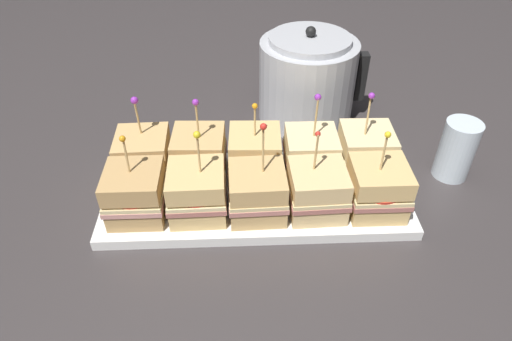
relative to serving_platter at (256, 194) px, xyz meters
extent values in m
plane|color=#383333|center=(0.00, 0.00, -0.01)|extent=(6.00, 6.00, 0.00)
cube|color=white|center=(0.00, 0.00, 0.00)|extent=(0.50, 0.21, 0.01)
cube|color=white|center=(0.00, 0.00, 0.01)|extent=(0.50, 0.21, 0.01)
cube|color=tan|center=(-0.19, -0.05, 0.02)|extent=(0.08, 0.08, 0.03)
cube|color=tan|center=(-0.19, -0.05, 0.04)|extent=(0.09, 0.09, 0.01)
cube|color=beige|center=(-0.19, -0.05, 0.05)|extent=(0.09, 0.09, 0.01)
cylinder|color=red|center=(-0.19, -0.06, 0.06)|extent=(0.05, 0.05, 0.00)
cube|color=tan|center=(-0.19, -0.05, 0.07)|extent=(0.08, 0.08, 0.03)
cylinder|color=tan|center=(-0.19, -0.04, 0.11)|extent=(0.00, 0.01, 0.07)
sphere|color=orange|center=(-0.19, -0.04, 0.15)|extent=(0.01, 0.01, 0.01)
cube|color=tan|center=(-0.09, -0.05, 0.02)|extent=(0.09, 0.09, 0.03)
cube|color=#B26B60|center=(-0.09, -0.05, 0.04)|extent=(0.09, 0.09, 0.01)
cube|color=beige|center=(-0.09, -0.05, 0.05)|extent=(0.09, 0.09, 0.01)
cylinder|color=red|center=(-0.09, -0.06, 0.06)|extent=(0.05, 0.05, 0.00)
cube|color=#E0B771|center=(-0.09, -0.05, 0.07)|extent=(0.09, 0.09, 0.03)
cylinder|color=tan|center=(-0.08, -0.05, 0.12)|extent=(0.00, 0.01, 0.08)
sphere|color=yellow|center=(-0.08, -0.05, 0.16)|extent=(0.01, 0.01, 0.01)
cube|color=tan|center=(0.00, -0.05, 0.02)|extent=(0.09, 0.09, 0.03)
cube|color=tan|center=(0.00, -0.05, 0.04)|extent=(0.09, 0.09, 0.01)
cube|color=beige|center=(0.00, -0.05, 0.05)|extent=(0.09, 0.09, 0.01)
cube|color=tan|center=(0.00, -0.05, 0.07)|extent=(0.09, 0.09, 0.03)
cylinder|color=tan|center=(0.01, -0.04, 0.12)|extent=(0.00, 0.01, 0.09)
sphere|color=red|center=(0.01, -0.04, 0.16)|extent=(0.01, 0.01, 0.01)
cube|color=#DBB77A|center=(0.09, -0.05, 0.02)|extent=(0.09, 0.09, 0.03)
cube|color=#B26B60|center=(0.09, -0.05, 0.04)|extent=(0.09, 0.09, 0.01)
cube|color=beige|center=(0.09, -0.05, 0.05)|extent=(0.09, 0.09, 0.01)
cube|color=#E8C281|center=(0.09, -0.05, 0.07)|extent=(0.09, 0.09, 0.03)
cylinder|color=tan|center=(0.08, -0.05, 0.11)|extent=(0.00, 0.01, 0.08)
sphere|color=red|center=(0.08, -0.05, 0.15)|extent=(0.01, 0.01, 0.01)
cube|color=tan|center=(0.19, -0.05, 0.02)|extent=(0.08, 0.08, 0.03)
cube|color=#B26B60|center=(0.19, -0.05, 0.04)|extent=(0.09, 0.09, 0.01)
cube|color=beige|center=(0.19, -0.05, 0.05)|extent=(0.09, 0.09, 0.01)
cylinder|color=red|center=(0.19, -0.06, 0.06)|extent=(0.06, 0.06, 0.00)
cube|color=#E0B771|center=(0.19, -0.05, 0.07)|extent=(0.08, 0.08, 0.03)
cylinder|color=tan|center=(0.18, -0.05, 0.12)|extent=(0.00, 0.01, 0.07)
sphere|color=yellow|center=(0.18, -0.05, 0.15)|extent=(0.01, 0.01, 0.01)
cube|color=tan|center=(-0.19, 0.05, 0.02)|extent=(0.09, 0.09, 0.03)
cube|color=tan|center=(-0.19, 0.05, 0.04)|extent=(0.09, 0.09, 0.01)
cube|color=beige|center=(-0.19, 0.05, 0.05)|extent=(0.09, 0.09, 0.01)
cylinder|color=red|center=(-0.19, 0.03, 0.06)|extent=(0.05, 0.05, 0.00)
cube|color=tan|center=(-0.19, 0.05, 0.07)|extent=(0.09, 0.09, 0.03)
cylinder|color=tan|center=(-0.19, 0.06, 0.12)|extent=(0.00, 0.01, 0.07)
sphere|color=purple|center=(-0.19, 0.06, 0.15)|extent=(0.01, 0.01, 0.01)
cube|color=tan|center=(-0.09, 0.05, 0.02)|extent=(0.09, 0.09, 0.03)
cube|color=tan|center=(-0.09, 0.05, 0.04)|extent=(0.09, 0.09, 0.01)
cube|color=beige|center=(-0.09, 0.05, 0.05)|extent=(0.09, 0.09, 0.01)
cylinder|color=red|center=(-0.09, 0.03, 0.06)|extent=(0.06, 0.06, 0.00)
cube|color=tan|center=(-0.09, 0.05, 0.07)|extent=(0.09, 0.09, 0.03)
cylinder|color=tan|center=(-0.09, 0.04, 0.12)|extent=(0.00, 0.00, 0.08)
sphere|color=purple|center=(-0.09, 0.04, 0.16)|extent=(0.01, 0.01, 0.01)
cube|color=tan|center=(0.00, 0.05, 0.02)|extent=(0.09, 0.09, 0.03)
cube|color=#B26B60|center=(0.00, 0.05, 0.04)|extent=(0.09, 0.09, 0.01)
cube|color=beige|center=(0.00, 0.05, 0.05)|extent=(0.09, 0.09, 0.01)
cylinder|color=red|center=(0.00, 0.03, 0.06)|extent=(0.06, 0.06, 0.00)
cube|color=#E0B771|center=(0.00, 0.05, 0.07)|extent=(0.09, 0.09, 0.03)
cylinder|color=tan|center=(0.00, 0.04, 0.11)|extent=(0.00, 0.00, 0.07)
sphere|color=orange|center=(0.00, 0.04, 0.15)|extent=(0.01, 0.01, 0.01)
cube|color=beige|center=(0.10, 0.05, 0.02)|extent=(0.09, 0.09, 0.03)
cube|color=#B26B60|center=(0.10, 0.05, 0.04)|extent=(0.09, 0.09, 0.01)
cube|color=beige|center=(0.10, 0.05, 0.05)|extent=(0.09, 0.09, 0.01)
cube|color=beige|center=(0.10, 0.05, 0.07)|extent=(0.09, 0.09, 0.03)
cylinder|color=tan|center=(0.10, 0.04, 0.12)|extent=(0.00, 0.01, 0.09)
sphere|color=purple|center=(0.10, 0.04, 0.16)|extent=(0.01, 0.01, 0.01)
cube|color=beige|center=(0.19, 0.04, 0.02)|extent=(0.09, 0.09, 0.03)
cube|color=tan|center=(0.19, 0.04, 0.04)|extent=(0.09, 0.09, 0.01)
cube|color=beige|center=(0.19, 0.04, 0.05)|extent=(0.09, 0.09, 0.01)
cylinder|color=red|center=(0.19, 0.03, 0.06)|extent=(0.06, 0.06, 0.00)
cube|color=beige|center=(0.19, 0.04, 0.07)|extent=(0.09, 0.09, 0.03)
cylinder|color=tan|center=(0.18, 0.04, 0.12)|extent=(0.00, 0.01, 0.08)
sphere|color=purple|center=(0.18, 0.04, 0.16)|extent=(0.01, 0.01, 0.01)
cylinder|color=#B7BABF|center=(0.11, 0.26, 0.07)|extent=(0.19, 0.19, 0.16)
cylinder|color=#B7BABF|center=(0.11, 0.26, 0.16)|extent=(0.16, 0.16, 0.01)
sphere|color=black|center=(0.11, 0.26, 0.18)|extent=(0.02, 0.02, 0.02)
cube|color=black|center=(0.22, 0.26, 0.08)|extent=(0.02, 0.02, 0.10)
cylinder|color=silver|center=(0.35, 0.05, 0.05)|extent=(0.06, 0.06, 0.11)
camera|label=1|loc=(-0.02, -0.57, 0.51)|focal=32.00mm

